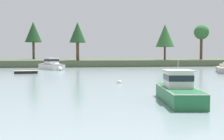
{
  "coord_description": "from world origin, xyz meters",
  "views": [
    {
      "loc": [
        -5.05,
        -4.89,
        2.96
      ],
      "look_at": [
        -0.35,
        21.51,
        1.55
      ],
      "focal_mm": 46.2,
      "sensor_mm": 36.0,
      "label": 1
    }
  ],
  "objects_px": {
    "dinghy_black": "(26,73)",
    "mooring_buoy_white": "(119,82)",
    "cruiser_green": "(176,94)",
    "cruiser_white": "(53,67)"
  },
  "relations": [
    {
      "from": "dinghy_black",
      "to": "mooring_buoy_white",
      "type": "relative_size",
      "value": 6.65
    },
    {
      "from": "cruiser_white",
      "to": "mooring_buoy_white",
      "type": "relative_size",
      "value": 15.6
    },
    {
      "from": "cruiser_green",
      "to": "mooring_buoy_white",
      "type": "distance_m",
      "value": 12.1
    },
    {
      "from": "cruiser_green",
      "to": "mooring_buoy_white",
      "type": "bearing_deg",
      "value": 96.22
    },
    {
      "from": "cruiser_green",
      "to": "dinghy_black",
      "type": "height_order",
      "value": "cruiser_green"
    },
    {
      "from": "dinghy_black",
      "to": "mooring_buoy_white",
      "type": "xyz_separation_m",
      "value": [
        11.45,
        -17.85,
        -0.07
      ]
    },
    {
      "from": "cruiser_white",
      "to": "mooring_buoy_white",
      "type": "distance_m",
      "value": 30.07
    },
    {
      "from": "cruiser_green",
      "to": "dinghy_black",
      "type": "xyz_separation_m",
      "value": [
        -12.76,
        29.88,
        -0.27
      ]
    },
    {
      "from": "dinghy_black",
      "to": "cruiser_white",
      "type": "relative_size",
      "value": 0.43
    },
    {
      "from": "dinghy_black",
      "to": "cruiser_white",
      "type": "height_order",
      "value": "cruiser_white"
    }
  ]
}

